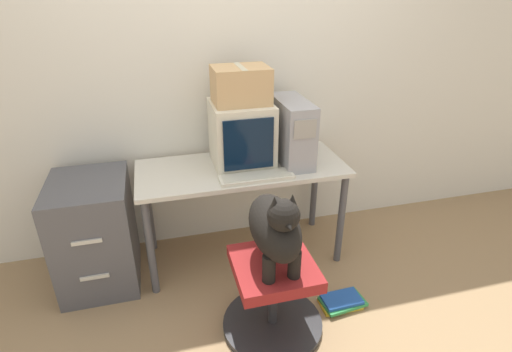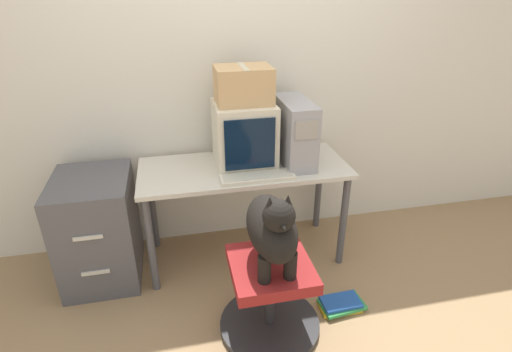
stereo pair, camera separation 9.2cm
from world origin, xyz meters
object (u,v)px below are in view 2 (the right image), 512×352
(filing_cabinet, at_px, (98,229))
(cardboard_box, at_px, (243,85))
(crt_monitor, at_px, (244,134))
(office_chair, at_px, (270,297))
(book_stack_floor, at_px, (341,304))
(keyboard, at_px, (257,177))
(dog, at_px, (272,227))
(pc_tower, at_px, (295,132))

(filing_cabinet, height_order, cardboard_box, cardboard_box)
(filing_cabinet, bearing_deg, cardboard_box, 4.04)
(crt_monitor, bearing_deg, office_chair, -90.42)
(cardboard_box, xyz_separation_m, book_stack_floor, (0.47, -0.73, -1.23))
(keyboard, distance_m, book_stack_floor, 0.96)
(dog, height_order, filing_cabinet, dog)
(dog, relative_size, cardboard_box, 1.44)
(office_chair, bearing_deg, cardboard_box, 89.59)
(office_chair, bearing_deg, crt_monitor, 89.58)
(crt_monitor, xyz_separation_m, keyboard, (0.03, -0.25, -0.20))
(book_stack_floor, bearing_deg, office_chair, -173.94)
(pc_tower, bearing_deg, crt_monitor, 173.82)
(cardboard_box, bearing_deg, keyboard, -82.50)
(office_chair, distance_m, dog, 0.49)
(office_chair, relative_size, filing_cabinet, 0.80)
(crt_monitor, relative_size, pc_tower, 0.90)
(keyboard, xyz_separation_m, dog, (-0.04, -0.54, -0.02))
(crt_monitor, xyz_separation_m, dog, (-0.01, -0.79, -0.22))
(pc_tower, relative_size, keyboard, 1.00)
(keyboard, relative_size, office_chair, 0.80)
(crt_monitor, relative_size, cardboard_box, 1.21)
(pc_tower, height_order, office_chair, pc_tower)
(keyboard, bearing_deg, crt_monitor, 97.61)
(keyboard, bearing_deg, dog, -94.22)
(dog, relative_size, book_stack_floor, 1.77)
(office_chair, height_order, book_stack_floor, office_chair)
(dog, bearing_deg, pc_tower, 65.53)
(filing_cabinet, bearing_deg, pc_tower, 1.31)
(book_stack_floor, bearing_deg, keyboard, 132.45)
(crt_monitor, distance_m, keyboard, 0.32)
(keyboard, distance_m, cardboard_box, 0.59)
(pc_tower, relative_size, filing_cabinet, 0.64)
(filing_cabinet, bearing_deg, crt_monitor, 3.82)
(crt_monitor, height_order, pc_tower, pc_tower)
(filing_cabinet, relative_size, cardboard_box, 2.11)
(office_chair, xyz_separation_m, cardboard_box, (0.01, 0.78, 1.04))
(office_chair, bearing_deg, dog, -90.00)
(pc_tower, relative_size, office_chair, 0.80)
(crt_monitor, relative_size, office_chair, 0.72)
(filing_cabinet, bearing_deg, office_chair, -35.36)
(filing_cabinet, bearing_deg, keyboard, -10.19)
(keyboard, relative_size, book_stack_floor, 1.65)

